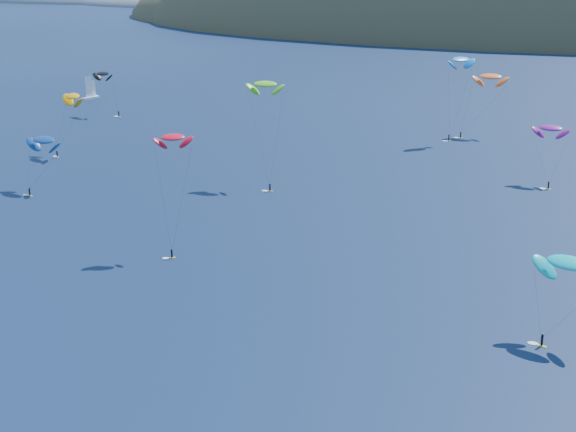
# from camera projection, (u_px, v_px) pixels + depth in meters

# --- Properties ---
(island) EXTENTS (730.00, 300.00, 210.00)m
(island) POSITION_uv_depth(u_px,v_px,m) (550.00, 44.00, 576.53)
(island) COLOR #3D3526
(island) RESTS_ON ground
(headland) EXTENTS (460.00, 250.00, 60.00)m
(headland) POSITION_uv_depth(u_px,v_px,m) (108.00, 1.00, 898.55)
(headland) COLOR slate
(headland) RESTS_ON ground
(sailboat) EXTENTS (8.47, 7.83, 10.11)m
(sailboat) POSITION_uv_depth(u_px,v_px,m) (91.00, 96.00, 311.80)
(sailboat) COLOR white
(sailboat) RESTS_ON ground
(kitesurfer_1) EXTENTS (10.75, 12.00, 19.09)m
(kitesurfer_1) POSITION_uv_depth(u_px,v_px,m) (73.00, 96.00, 226.18)
(kitesurfer_1) COLOR yellow
(kitesurfer_1) RESTS_ON ground
(kitesurfer_3) EXTENTS (10.52, 13.05, 26.88)m
(kitesurfer_3) POSITION_uv_depth(u_px,v_px,m) (265.00, 84.00, 197.51)
(kitesurfer_3) COLOR yellow
(kitesurfer_3) RESTS_ON ground
(kitesurfer_4) EXTENTS (9.61, 10.09, 27.03)m
(kitesurfer_4) POSITION_uv_depth(u_px,v_px,m) (461.00, 60.00, 239.53)
(kitesurfer_4) COLOR yellow
(kitesurfer_4) RESTS_ON ground
(kitesurfer_5) EXTENTS (11.08, 9.02, 14.79)m
(kitesurfer_5) POSITION_uv_depth(u_px,v_px,m) (569.00, 263.00, 119.45)
(kitesurfer_5) COLOR yellow
(kitesurfer_5) RESTS_ON ground
(kitesurfer_6) EXTENTS (8.77, 10.61, 15.96)m
(kitesurfer_6) POSITION_uv_depth(u_px,v_px,m) (551.00, 128.00, 199.85)
(kitesurfer_6) COLOR yellow
(kitesurfer_6) RESTS_ON ground
(kitesurfer_9) EXTENTS (7.80, 10.49, 24.05)m
(kitesurfer_9) POSITION_uv_depth(u_px,v_px,m) (173.00, 138.00, 153.00)
(kitesurfer_9) COLOR yellow
(kitesurfer_9) RESTS_ON ground
(kitesurfer_10) EXTENTS (10.50, 10.65, 14.84)m
(kitesurfer_10) POSITION_uv_depth(u_px,v_px,m) (44.00, 140.00, 194.07)
(kitesurfer_10) COLOR yellow
(kitesurfer_10) RESTS_ON ground
(kitesurfer_11) EXTENTS (12.93, 12.93, 20.98)m
(kitesurfer_11) POSITION_uv_depth(u_px,v_px,m) (491.00, 76.00, 249.21)
(kitesurfer_11) COLOR yellow
(kitesurfer_11) RESTS_ON ground
(kitesurfer_12) EXTENTS (12.07, 5.45, 16.61)m
(kitesurfer_12) POSITION_uv_depth(u_px,v_px,m) (103.00, 74.00, 278.88)
(kitesurfer_12) COLOR yellow
(kitesurfer_12) RESTS_ON ground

